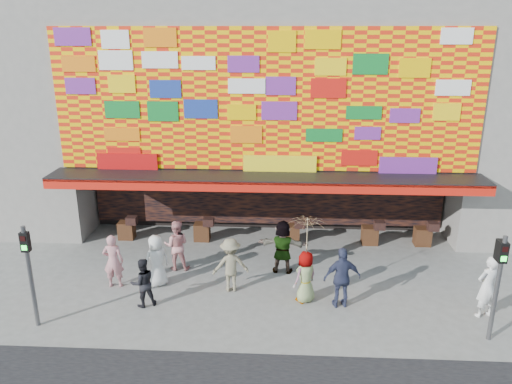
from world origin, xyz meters
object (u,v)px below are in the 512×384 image
(signal_left, at_px, (29,265))
(ped_i, at_px, (177,245))
(ped_b, at_px, (113,261))
(ped_h, at_px, (487,287))
(ped_f, at_px, (283,247))
(ped_g, at_px, (305,277))
(ped_a, at_px, (157,261))
(ped_d, at_px, (231,265))
(ped_c, at_px, (143,283))
(ped_e, at_px, (342,278))
(parasol, at_px, (307,234))
(signal_right, at_px, (499,277))

(signal_left, xyz_separation_m, ped_i, (3.23, 3.62, -0.98))
(ped_b, xyz_separation_m, ped_h, (11.21, -1.15, 0.05))
(ped_f, bearing_deg, ped_g, 116.19)
(ped_a, height_order, ped_d, ped_d)
(ped_h, bearing_deg, ped_d, -29.33)
(signal_left, bearing_deg, ped_g, 12.81)
(ped_b, relative_size, ped_i, 1.01)
(ped_c, distance_m, ped_i, 2.49)
(ped_f, xyz_separation_m, ped_i, (-3.62, 0.03, -0.04))
(signal_left, distance_m, ped_d, 5.77)
(ped_e, relative_size, parasol, 0.95)
(ped_f, xyz_separation_m, ped_h, (5.82, -2.45, 0.02))
(ped_b, bearing_deg, ped_d, 175.44)
(ped_b, bearing_deg, ped_e, 169.53)
(ped_c, relative_size, ped_i, 0.86)
(ped_e, height_order, ped_i, ped_e)
(ped_a, xyz_separation_m, ped_h, (9.85, -1.31, 0.08))
(ped_f, bearing_deg, signal_left, 33.65)
(ped_h, xyz_separation_m, ped_i, (-9.44, 2.47, -0.06))
(ped_c, distance_m, ped_h, 9.96)
(ped_d, distance_m, ped_h, 7.53)
(ped_b, height_order, ped_e, ped_e)
(ped_a, bearing_deg, signal_right, 128.21)
(signal_left, relative_size, ped_d, 1.70)
(signal_right, bearing_deg, ped_e, 158.80)
(ped_d, xyz_separation_m, ped_e, (3.38, -0.78, 0.07))
(parasol, bearing_deg, ped_d, 166.88)
(ped_d, xyz_separation_m, ped_f, (1.63, 1.34, 0.05))
(ped_e, bearing_deg, ped_f, -59.93)
(ped_a, xyz_separation_m, ped_i, (0.40, 1.17, 0.02))
(ped_h, height_order, ped_i, ped_h)
(signal_right, xyz_separation_m, ped_c, (-9.69, 1.19, -1.10))
(signal_right, bearing_deg, ped_d, 162.56)
(ped_c, xyz_separation_m, ped_d, (2.51, 1.06, 0.12))
(signal_left, xyz_separation_m, ped_h, (12.67, 1.15, -0.92))
(signal_right, relative_size, ped_a, 1.74)
(ped_b, xyz_separation_m, ped_e, (7.14, -0.83, 0.05))
(ped_g, height_order, parasol, parasol)
(ped_c, relative_size, ped_f, 0.82)
(ped_a, relative_size, ped_b, 0.97)
(signal_left, height_order, ped_b, signal_left)
(ped_b, bearing_deg, ped_i, -146.96)
(ped_f, bearing_deg, ped_i, 5.50)
(signal_right, height_order, ped_c, signal_right)
(ped_g, xyz_separation_m, ped_h, (5.13, -0.57, 0.13))
(ped_d, bearing_deg, ped_f, -152.51)
(ped_b, distance_m, ped_c, 1.67)
(ped_c, height_order, ped_i, ped_i)
(ped_b, bearing_deg, ped_g, 170.64)
(ped_d, distance_m, ped_e, 3.48)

